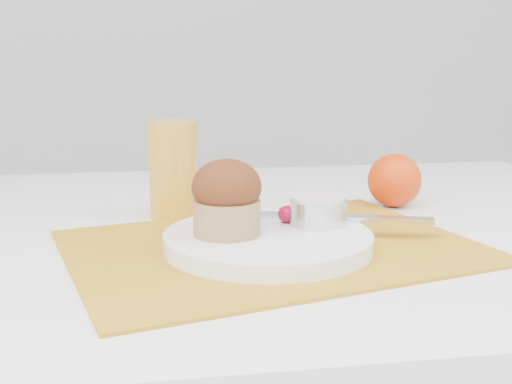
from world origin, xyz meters
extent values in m
cube|color=#BE811A|center=(0.03, -0.07, 0.75)|extent=(0.50, 0.42, 0.00)
cylinder|color=white|center=(0.02, -0.08, 0.76)|extent=(0.27, 0.27, 0.02)
cylinder|color=silver|center=(0.08, -0.06, 0.79)|extent=(0.07, 0.07, 0.03)
cylinder|color=silver|center=(0.08, -0.06, 0.80)|extent=(0.07, 0.07, 0.01)
ellipsoid|color=#610219|center=(0.05, -0.04, 0.78)|extent=(0.02, 0.02, 0.02)
ellipsoid|color=#580216|center=(0.07, -0.05, 0.78)|extent=(0.02, 0.02, 0.02)
cube|color=#B9BCC2|center=(0.11, -0.04, 0.77)|extent=(0.21, 0.08, 0.01)
sphere|color=#E13A07|center=(0.24, 0.10, 0.79)|extent=(0.08, 0.08, 0.08)
cylinder|color=gold|center=(-0.07, 0.09, 0.81)|extent=(0.08, 0.08, 0.13)
cylinder|color=#AA8152|center=(-0.02, -0.08, 0.79)|extent=(0.07, 0.07, 0.04)
ellipsoid|color=#351509|center=(-0.02, -0.08, 0.82)|extent=(0.07, 0.07, 0.06)
camera|label=1|loc=(-0.10, -0.74, 0.96)|focal=45.00mm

